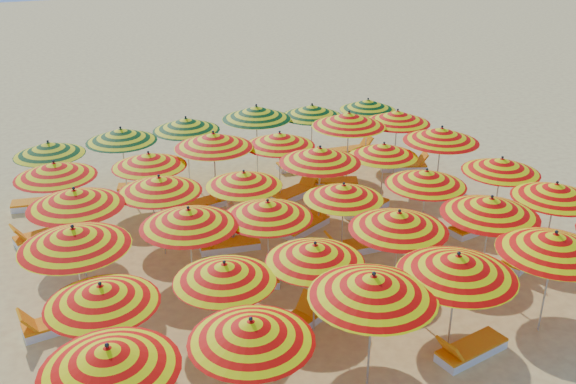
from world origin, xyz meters
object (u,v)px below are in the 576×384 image
object	(u,v)px
lounger_3	(291,326)
lounger_4	(377,301)
lounger_6	(59,323)
umbrella_31	(121,135)
umbrella_22	(384,150)
lounger_11	(306,225)
umbrella_33	(256,112)
lounger_19	(145,188)
umbrella_2	(373,286)
umbrella_7	(225,272)
umbrella_14	(268,209)
umbrella_34	(312,111)
umbrella_35	(368,105)
umbrella_17	(501,165)
umbrella_4	(554,243)
lounger_17	(404,166)
umbrella_30	(49,149)
umbrella_8	(315,253)
umbrella_11	(556,191)
umbrella_3	(457,265)
umbrella_28	(349,119)
lounger_13	(43,236)
lounger_15	(296,192)
lounger_9	(474,227)
umbrella_13	(189,217)
lounger_7	(249,279)
umbrella_23	(441,135)
umbrella_26	(213,140)
lounger_16	(332,182)
beachgoer_a	(232,223)
umbrella_32	(186,124)
lounger_12	(366,208)
lounger_1	(470,350)
lounger_21	(351,150)
umbrella_10	(491,206)
umbrella_9	(399,221)
umbrella_25	(149,160)
umbrella_21	(320,155)
lounger_10	(228,244)
umbrella_0	(109,358)
lounger_20	(301,164)
lounger_8	(354,247)
umbrella_29	(397,117)
lounger_2	(252,345)
umbrella_6	(101,295)
umbrella_27	(280,139)
umbrella_20	(244,179)
umbrella_15	(344,192)
umbrella_16	(426,178)

from	to	relation	value
lounger_3	lounger_4	distance (m)	2.36
lounger_6	umbrella_31	bearing A→B (deg)	-119.12
umbrella_22	lounger_11	xyz separation A→B (m)	(-2.86, -0.38, -1.87)
umbrella_33	lounger_19	bearing A→B (deg)	-179.40
umbrella_2	umbrella_7	xyz separation A→B (m)	(-2.27, 2.14, -0.31)
umbrella_14	umbrella_34	xyz separation A→B (m)	(4.69, 7.10, 0.02)
umbrella_31	umbrella_35	world-z (taller)	umbrella_31
lounger_19	umbrella_17	bearing A→B (deg)	-21.28
umbrella_4	lounger_17	world-z (taller)	umbrella_4
umbrella_2	umbrella_30	xyz separation A→B (m)	(-4.90, 11.46, -0.30)
umbrella_8	umbrella_11	distance (m)	7.22
umbrella_3	umbrella_28	distance (m)	9.76
lounger_13	lounger_15	bearing A→B (deg)	166.71
umbrella_14	lounger_9	bearing A→B (deg)	1.17
umbrella_13	lounger_7	bearing A→B (deg)	-1.31
umbrella_23	umbrella_26	distance (m)	7.30
lounger_3	lounger_19	xyz separation A→B (m)	(-1.32, 9.33, 0.00)
lounger_15	lounger_19	world-z (taller)	same
lounger_6	lounger_16	size ratio (longest dim) A/B	0.98
umbrella_14	beachgoer_a	xyz separation A→B (m)	(-0.13, 2.45, -1.47)
lounger_19	umbrella_35	bearing A→B (deg)	17.74
umbrella_32	lounger_12	size ratio (longest dim) A/B	1.66
lounger_4	lounger_9	world-z (taller)	same
umbrella_32	umbrella_34	distance (m)	4.70
lounger_9	lounger_17	distance (m)	5.16
lounger_1	lounger_9	xyz separation A→B (m)	(3.89, 4.69, 0.00)
lounger_11	umbrella_7	bearing A→B (deg)	-156.32
lounger_21	lounger_12	bearing A→B (deg)	-109.95
umbrella_31	umbrella_10	bearing A→B (deg)	-52.67
umbrella_23	lounger_19	xyz separation A→B (m)	(-8.77, 4.59, -2.14)
umbrella_9	umbrella_25	bearing A→B (deg)	123.41
lounger_21	beachgoer_a	distance (m)	8.47
umbrella_21	lounger_10	bearing A→B (deg)	-173.44
lounger_3	lounger_13	xyz separation A→B (m)	(-4.82, 7.00, 0.00)
umbrella_23	umbrella_7	bearing A→B (deg)	-151.69
umbrella_17	umbrella_28	size ratio (longest dim) A/B	1.03
umbrella_9	lounger_3	distance (m)	3.53
umbrella_0	lounger_20	bearing A→B (deg)	52.09
lounger_4	lounger_20	size ratio (longest dim) A/B	1.03
umbrella_25	lounger_9	world-z (taller)	umbrella_25
umbrella_9	lounger_19	world-z (taller)	umbrella_9
umbrella_28	lounger_6	size ratio (longest dim) A/B	1.55
lounger_8	umbrella_29	bearing A→B (deg)	-129.79
umbrella_31	lounger_1	world-z (taller)	umbrella_31
umbrella_17	lounger_2	xyz separation A→B (m)	(-8.77, -2.47, -1.96)
umbrella_6	umbrella_22	distance (m)	10.66
umbrella_27	umbrella_20	bearing A→B (deg)	-131.84
umbrella_32	lounger_6	distance (m)	9.13
umbrella_11	umbrella_21	xyz separation A→B (m)	(-4.68, 4.56, 0.16)
umbrella_15	umbrella_16	xyz separation A→B (m)	(2.45, -0.27, 0.09)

